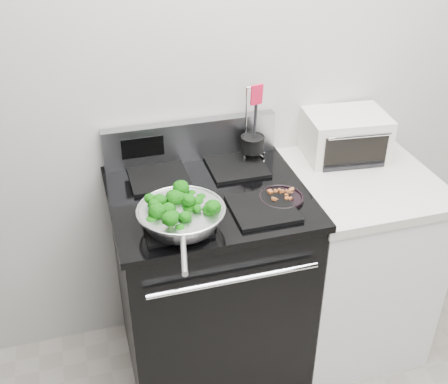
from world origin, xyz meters
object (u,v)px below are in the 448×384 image
object	(u,v)px
skillet	(181,216)
bacon_plate	(281,196)
toaster_oven	(345,135)
gas_range	(210,281)
utensil_holder	(252,148)

from	to	relation	value
skillet	bacon_plate	world-z (taller)	skillet
skillet	toaster_oven	xyz separation A→B (m)	(0.84, 0.39, 0.02)
skillet	toaster_oven	size ratio (longest dim) A/B	1.35
gas_range	toaster_oven	size ratio (longest dim) A/B	2.99
bacon_plate	toaster_oven	distance (m)	0.53
bacon_plate	utensil_holder	size ratio (longest dim) A/B	0.49
gas_range	skillet	world-z (taller)	gas_range
gas_range	utensil_holder	world-z (taller)	utensil_holder
bacon_plate	utensil_holder	xyz separation A→B (m)	(-0.01, 0.33, 0.05)
skillet	utensil_holder	world-z (taller)	utensil_holder
gas_range	toaster_oven	world-z (taller)	gas_range
skillet	bacon_plate	distance (m)	0.43
skillet	utensil_holder	size ratio (longest dim) A/B	1.43
bacon_plate	toaster_oven	world-z (taller)	toaster_oven
utensil_holder	toaster_oven	size ratio (longest dim) A/B	0.95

